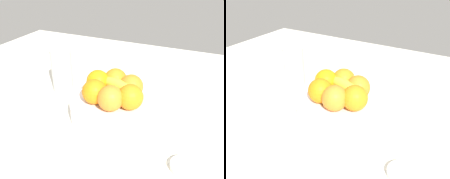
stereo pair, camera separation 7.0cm
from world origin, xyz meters
TOP-DOWN VIEW (x-y plane):
  - ground_plane at (0.00, 0.00)cm, footprint 180.00×140.00cm
  - fruit_bowl at (-3.54, -2.38)cm, footprint 25.72×25.72cm
  - orange_front_left at (-7.88, -5.31)cm, footprint 7.51×7.51cm
  - orange_front_right at (-2.01, -6.83)cm, footprint 7.51×7.51cm
  - orange_center at (2.86, -3.90)cm, footprint 7.51×7.51cm
  - orange_back_left at (0.86, 2.17)cm, footprint 7.51×7.51cm
  - orange_back_right at (-5.37, 4.42)cm, footprint 7.51×7.51cm
  - orange_top_stack at (-9.97, 1.04)cm, footprint 7.51×7.51cm
  - banana_bunch at (-2.26, 0.61)cm, footprint 17.86×13.18cm
  - thermos_tumbler at (-27.12, 5.90)cm, footprint 7.50×7.50cm
  - jar_lid at (21.21, -15.11)cm, footprint 7.15×7.15cm

SIDE VIEW (x-z plane):
  - ground_plane at x=0.00cm, z-range -3.00..0.00cm
  - jar_lid at x=21.21cm, z-range 0.00..1.35cm
  - fruit_bowl at x=-3.54cm, z-range 0.00..5.80cm
  - thermos_tumbler at x=-27.12cm, z-range 0.00..16.17cm
  - banana_bunch at x=-2.26cm, z-range 5.80..12.00cm
  - orange_front_left at x=-7.88cm, z-range 5.80..13.31cm
  - orange_front_right at x=-2.01cm, z-range 5.80..13.31cm
  - orange_center at x=2.86cm, z-range 5.80..13.31cm
  - orange_back_left at x=0.86cm, z-range 5.80..13.31cm
  - orange_back_right at x=-5.37cm, z-range 5.80..13.31cm
  - orange_top_stack at x=-9.97cm, z-range 5.80..13.31cm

